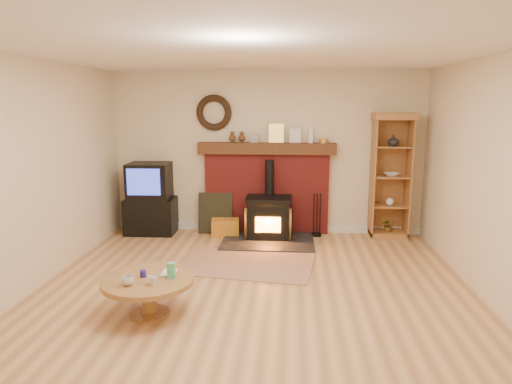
# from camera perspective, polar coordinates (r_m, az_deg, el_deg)

# --- Properties ---
(ground) EXTENTS (5.50, 5.50, 0.00)m
(ground) POSITION_cam_1_polar(r_m,az_deg,el_deg) (5.09, -0.46, -13.33)
(ground) COLOR #AB7647
(ground) RESTS_ON ground
(room_shell) EXTENTS (5.02, 5.52, 2.61)m
(room_shell) POSITION_cam_1_polar(r_m,az_deg,el_deg) (4.75, -0.60, 6.39)
(room_shell) COLOR beige
(room_shell) RESTS_ON ground
(chimney_breast) EXTENTS (2.20, 0.22, 1.78)m
(chimney_breast) POSITION_cam_1_polar(r_m,az_deg,el_deg) (7.41, 1.34, 0.96)
(chimney_breast) COLOR maroon
(chimney_breast) RESTS_ON ground
(wood_stove) EXTENTS (1.40, 1.00, 1.23)m
(wood_stove) POSITION_cam_1_polar(r_m,az_deg,el_deg) (7.12, 1.59, -3.42)
(wood_stove) COLOR black
(wood_stove) RESTS_ON ground
(area_rug) EXTENTS (1.88, 1.41, 0.01)m
(area_rug) POSITION_cam_1_polar(r_m,az_deg,el_deg) (6.15, -1.18, -8.87)
(area_rug) COLOR brown
(area_rug) RESTS_ON ground
(tv_unit) EXTENTS (0.81, 0.58, 1.16)m
(tv_unit) POSITION_cam_1_polar(r_m,az_deg,el_deg) (7.61, -13.07, -0.97)
(tv_unit) COLOR black
(tv_unit) RESTS_ON ground
(curio_cabinet) EXTENTS (0.63, 0.45, 1.95)m
(curio_cabinet) POSITION_cam_1_polar(r_m,az_deg,el_deg) (7.42, 16.43, 1.91)
(curio_cabinet) COLOR #9C5B33
(curio_cabinet) RESTS_ON ground
(firelog_box) EXTENTS (0.46, 0.32, 0.27)m
(firelog_box) POSITION_cam_1_polar(r_m,az_deg,el_deg) (7.36, -3.85, -4.44)
(firelog_box) COLOR yellow
(firelog_box) RESTS_ON ground
(leaning_painting) EXTENTS (0.56, 0.15, 0.66)m
(leaning_painting) POSITION_cam_1_polar(r_m,az_deg,el_deg) (7.49, -5.11, -2.64)
(leaning_painting) COLOR black
(leaning_painting) RESTS_ON ground
(fire_tools) EXTENTS (0.16, 0.16, 0.70)m
(fire_tools) POSITION_cam_1_polar(r_m,az_deg,el_deg) (7.40, 7.58, -4.46)
(fire_tools) COLOR black
(fire_tools) RESTS_ON ground
(coffee_table) EXTENTS (0.92, 0.92, 0.55)m
(coffee_table) POSITION_cam_1_polar(r_m,az_deg,el_deg) (4.75, -13.31, -11.28)
(coffee_table) COLOR brown
(coffee_table) RESTS_ON ground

